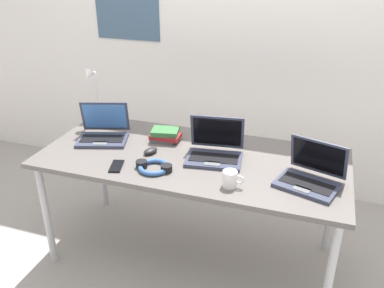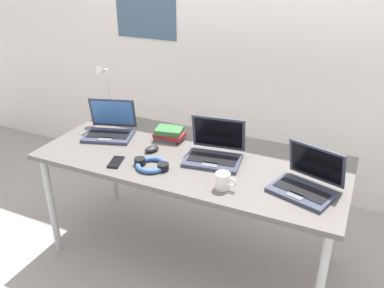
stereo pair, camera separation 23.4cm
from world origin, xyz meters
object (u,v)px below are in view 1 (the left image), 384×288
at_px(computer_mouse, 151,151).
at_px(book_stack, 165,135).
at_px(laptop_mid_desk, 103,133).
at_px(desk_lamp, 94,96).
at_px(laptop_by_keyboard, 310,176).
at_px(cell_phone, 117,166).
at_px(laptop_front_right, 215,151).
at_px(headphones, 154,167).
at_px(coffee_mug, 230,179).

height_order(computer_mouse, book_stack, book_stack).
bearing_deg(laptop_mid_desk, desk_lamp, 128.82).
relative_size(laptop_by_keyboard, cell_phone, 2.70).
distance_m(laptop_front_right, headphones, 0.37).
height_order(desk_lamp, laptop_mid_desk, desk_lamp).
bearing_deg(computer_mouse, desk_lamp, 174.17).
height_order(desk_lamp, computer_mouse, desk_lamp).
height_order(laptop_front_right, laptop_by_keyboard, laptop_front_right).
relative_size(computer_mouse, coffee_mug, 0.85).
xyz_separation_m(desk_lamp, laptop_mid_desk, (0.18, -0.23, -0.15)).
bearing_deg(coffee_mug, computer_mouse, 158.66).
bearing_deg(cell_phone, laptop_front_right, 13.53).
bearing_deg(desk_lamp, book_stack, -12.51).
relative_size(computer_mouse, headphones, 0.45).
height_order(laptop_by_keyboard, laptop_mid_desk, laptop_mid_desk).
bearing_deg(computer_mouse, coffee_mug, 3.04).
distance_m(laptop_by_keyboard, book_stack, 0.94).
relative_size(desk_lamp, book_stack, 2.06).
xyz_separation_m(computer_mouse, book_stack, (0.01, 0.20, 0.02)).
bearing_deg(coffee_mug, book_stack, 142.19).
height_order(laptop_mid_desk, coffee_mug, laptop_mid_desk).
relative_size(laptop_mid_desk, headphones, 1.73).
distance_m(laptop_mid_desk, cell_phone, 0.40).
height_order(headphones, coffee_mug, coffee_mug).
distance_m(desk_lamp, laptop_front_right, 0.98).
xyz_separation_m(laptop_mid_desk, book_stack, (0.38, 0.10, -0.01)).
distance_m(computer_mouse, book_stack, 0.20).
distance_m(laptop_by_keyboard, cell_phone, 1.05).
bearing_deg(coffee_mug, laptop_front_right, 119.80).
height_order(desk_lamp, laptop_front_right, desk_lamp).
bearing_deg(coffee_mug, cell_phone, -179.83).
bearing_deg(headphones, laptop_front_right, 40.44).
xyz_separation_m(laptop_mid_desk, coffee_mug, (0.91, -0.30, -0.00)).
relative_size(laptop_front_right, computer_mouse, 3.67).
height_order(laptop_by_keyboard, cell_phone, laptop_by_keyboard).
xyz_separation_m(laptop_mid_desk, computer_mouse, (0.37, -0.09, -0.03)).
bearing_deg(laptop_by_keyboard, book_stack, 164.65).
xyz_separation_m(laptop_by_keyboard, computer_mouse, (-0.93, 0.05, -0.03)).
bearing_deg(desk_lamp, headphones, -37.24).
relative_size(cell_phone, coffee_mug, 1.20).
bearing_deg(laptop_front_right, headphones, -139.56).
distance_m(computer_mouse, cell_phone, 0.24).
distance_m(desk_lamp, book_stack, 0.60).
relative_size(laptop_by_keyboard, coffee_mug, 3.25).
xyz_separation_m(laptop_front_right, book_stack, (-0.36, 0.13, -0.01)).
relative_size(laptop_by_keyboard, headphones, 1.72).
bearing_deg(coffee_mug, headphones, 175.01).
bearing_deg(cell_phone, coffee_mug, -15.97).
relative_size(laptop_front_right, laptop_mid_desk, 0.95).
relative_size(laptop_by_keyboard, laptop_mid_desk, 0.99).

